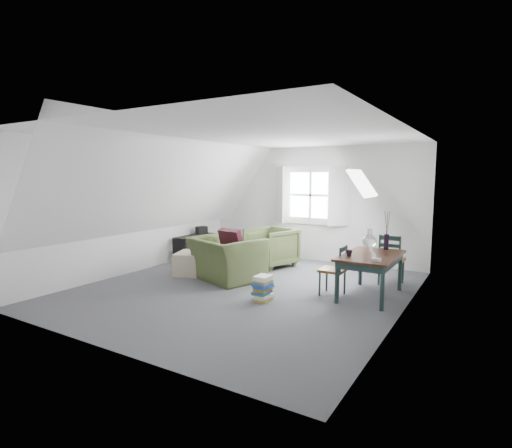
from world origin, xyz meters
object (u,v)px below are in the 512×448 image
Objects in this scene: armchair_near at (227,280)px; dining_table at (371,260)px; magazine_stack at (263,288)px; dining_chair_near at (334,269)px; dining_chair_far at (391,258)px; media_shelf at (194,249)px; ottoman at (194,263)px; armchair_far at (271,266)px.

dining_table is at bearing -153.07° from armchair_near.
dining_chair_near is at bearing 44.97° from magazine_stack.
dining_chair_far is 0.82× the size of media_shelf.
ottoman is 2.79m from dining_chair_near.
dining_table reaches higher than ottoman.
dining_chair_near is (-0.50, -0.23, -0.16)m from dining_table.
magazine_stack is (-1.32, -1.05, -0.39)m from dining_table.
armchair_near is at bearing -108.98° from dining_chair_near.
armchair_near is 1.35× the size of dining_chair_far.
dining_table is 1.24× the size of media_shelf.
dining_chair_near reaches higher than magazine_stack.
armchair_near is 3.14× the size of magazine_stack.
armchair_near reaches higher than magazine_stack.
ottoman is 3.31m from dining_table.
ottoman is 3.61m from dining_chair_far.
ottoman reaches higher than armchair_near.
dining_chair_near is at bearing -15.54° from armchair_far.
armchair_far is at bearing 9.99° from dining_chair_far.
dining_chair_far is 4.27m from media_shelf.
armchair_near is 0.81m from ottoman.
dining_chair_far is 1.11× the size of dining_chair_near.
dining_table reaches higher than armchair_far.
dining_chair_far is (0.12, 0.87, -0.12)m from dining_table.
ottoman reaches higher than magazine_stack.
dining_chair_near is at bearing 1.83° from ottoman.
dining_chair_far is (2.46, -0.18, 0.46)m from armchair_far.
armchair_far is at bearing -76.67° from armchair_near.
armchair_near is 1.98m from media_shelf.
armchair_near is 1.34× the size of armchair_far.
dining_chair_near is 0.74× the size of media_shelf.
ottoman is (-0.79, 0.01, 0.21)m from armchair_near.
dining_chair_far is at bearing 128.83° from dining_chair_near.
magazine_stack is (2.82, -1.78, -0.06)m from media_shelf.
dining_table reaches higher than armchair_near.
ottoman is 0.59× the size of media_shelf.
dining_chair_far is 2.32× the size of magazine_stack.
dining_chair_far is at bearing 15.03° from armchair_far.
dining_chair_far reaches higher than dining_chair_near.
dining_table is 0.89m from dining_chair_far.
armchair_near is 2.04m from dining_chair_near.
dining_table is (2.49, 0.33, 0.58)m from armchair_near.
armchair_far is 1.01× the size of dining_chair_far.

